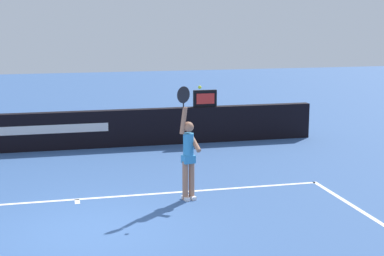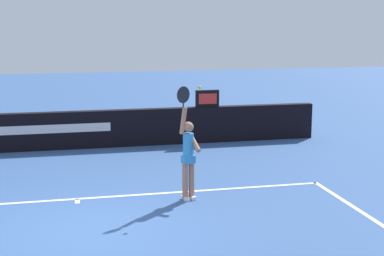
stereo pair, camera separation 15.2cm
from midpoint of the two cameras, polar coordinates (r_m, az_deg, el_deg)
name	(u,v)px [view 1 (the left image)]	position (r m, az deg, el deg)	size (l,w,h in m)	color
ground_plane	(82,232)	(10.59, -11.03, -9.92)	(60.00, 60.00, 0.00)	#355790
court_lines	(85,252)	(9.75, -10.77, -11.75)	(10.75, 5.81, 0.00)	white
back_wall	(68,130)	(16.97, -12.20, -0.24)	(14.62, 0.29, 1.07)	black
speed_display	(205,98)	(17.39, 1.02, 2.89)	(0.70, 0.13, 0.50)	black
tennis_player	(188,153)	(11.93, -0.73, -2.49)	(0.47, 0.47, 2.36)	#A36F55
tennis_ball	(200,87)	(11.64, 0.39, 3.97)	(0.07, 0.07, 0.07)	#CBE72F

